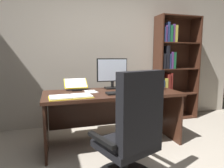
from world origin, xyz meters
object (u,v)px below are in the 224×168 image
(reading_stand_with_book, at_px, (76,84))
(office_chair, at_px, (132,139))
(open_binder, at_px, (71,97))
(pen, at_px, (92,91))
(desk, at_px, (110,104))
(notepad, at_px, (91,92))
(computer_mouse, at_px, (143,91))
(bookshelf, at_px, (172,68))
(keyboard, at_px, (122,93))
(coffee_mug, at_px, (161,86))
(monitor, at_px, (112,73))
(laptop, at_px, (136,84))

(reading_stand_with_book, bearing_deg, office_chair, -74.82)
(open_binder, relative_size, pen, 3.76)
(desk, xyz_separation_m, notepad, (-0.28, -0.01, 0.20))
(notepad, height_order, pen, pen)
(computer_mouse, distance_m, pen, 0.69)
(bookshelf, distance_m, computer_mouse, 1.43)
(desk, bearing_deg, computer_mouse, -33.09)
(keyboard, distance_m, computer_mouse, 0.30)
(bookshelf, bearing_deg, open_binder, -154.40)
(office_chair, height_order, notepad, office_chair)
(keyboard, height_order, computer_mouse, computer_mouse)
(notepad, xyz_separation_m, coffee_mug, (1.04, -0.10, 0.05))
(monitor, relative_size, reading_stand_with_book, 1.43)
(open_binder, xyz_separation_m, coffee_mug, (1.34, 0.19, 0.04))
(desk, distance_m, reading_stand_with_book, 0.59)
(laptop, relative_size, reading_stand_with_book, 0.97)
(bookshelf, relative_size, keyboard, 4.74)
(laptop, bearing_deg, keyboard, -132.16)
(pen, height_order, coffee_mug, coffee_mug)
(office_chair, xyz_separation_m, pen, (-0.16, 1.04, 0.29))
(monitor, relative_size, notepad, 2.27)
(computer_mouse, bearing_deg, keyboard, 180.00)
(pen, bearing_deg, laptop, 15.33)
(monitor, relative_size, laptop, 1.48)
(office_chair, relative_size, keyboard, 2.65)
(monitor, xyz_separation_m, reading_stand_with_book, (-0.55, 0.06, -0.15))
(bookshelf, distance_m, reading_stand_with_book, 1.96)
(bookshelf, height_order, open_binder, bookshelf)
(bookshelf, distance_m, monitor, 1.44)
(monitor, xyz_separation_m, laptop, (0.41, 0.00, -0.18))
(reading_stand_with_book, distance_m, coffee_mug, 1.27)
(pen, xyz_separation_m, coffee_mug, (1.02, -0.10, 0.04))
(monitor, bearing_deg, coffee_mug, -24.04)
(open_binder, bearing_deg, office_chair, -61.34)
(laptop, xyz_separation_m, notepad, (-0.77, -0.21, -0.05))
(laptop, bearing_deg, desk, -158.35)
(office_chair, distance_m, laptop, 1.42)
(monitor, distance_m, pen, 0.46)
(monitor, bearing_deg, keyboard, -90.00)
(desk, height_order, coffee_mug, coffee_mug)
(reading_stand_with_book, bearing_deg, computer_mouse, -30.97)
(bookshelf, relative_size, laptop, 6.18)
(reading_stand_with_book, bearing_deg, notepad, -56.60)
(keyboard, height_order, reading_stand_with_book, reading_stand_with_book)
(keyboard, relative_size, reading_stand_with_book, 1.26)
(computer_mouse, xyz_separation_m, pen, (-0.65, 0.24, -0.01))
(notepad, bearing_deg, reading_stand_with_book, 123.40)
(laptop, xyz_separation_m, coffee_mug, (0.27, -0.31, 0.00))
(keyboard, distance_m, notepad, 0.44)
(office_chair, height_order, coffee_mug, office_chair)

